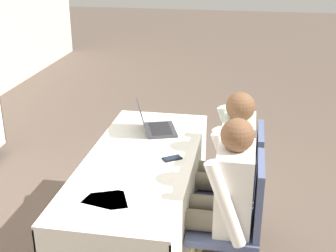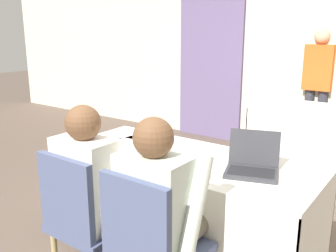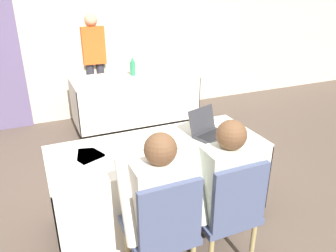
% 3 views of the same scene
% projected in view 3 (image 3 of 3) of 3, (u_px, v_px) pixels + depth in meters
% --- Properties ---
extents(ground_plane, '(24.00, 24.00, 0.00)m').
position_uv_depth(ground_plane, '(159.00, 219.00, 2.98)').
color(ground_plane, brown).
extents(wall_back, '(12.00, 0.06, 2.70)m').
position_uv_depth(wall_back, '(86.00, 30.00, 4.85)').
color(wall_back, beige).
rests_on(wall_back, ground_plane).
extents(conference_table_near, '(1.76, 0.73, 0.75)m').
position_uv_depth(conference_table_near, '(159.00, 165.00, 2.75)').
color(conference_table_near, white).
rests_on(conference_table_near, ground_plane).
extents(conference_table_far, '(1.76, 0.73, 0.75)m').
position_uv_depth(conference_table_far, '(135.00, 89.00, 4.76)').
color(conference_table_far, white).
rests_on(conference_table_far, ground_plane).
extents(laptop, '(0.38, 0.37, 0.23)m').
position_uv_depth(laptop, '(210.00, 131.00, 2.83)').
color(laptop, '#333338').
rests_on(laptop, conference_table_near).
extents(cell_phone, '(0.13, 0.14, 0.01)m').
position_uv_depth(cell_phone, '(172.00, 156.00, 2.50)').
color(cell_phone, black).
rests_on(cell_phone, conference_table_near).
extents(paper_beside_laptop, '(0.31, 0.35, 0.00)m').
position_uv_depth(paper_beside_laptop, '(85.00, 154.00, 2.54)').
color(paper_beside_laptop, white).
rests_on(paper_beside_laptop, conference_table_near).
extents(paper_centre_table, '(0.27, 0.33, 0.00)m').
position_uv_depth(paper_centre_table, '(91.00, 156.00, 2.51)').
color(paper_centre_table, white).
rests_on(paper_centre_table, conference_table_near).
extents(water_bottle, '(0.08, 0.08, 0.28)m').
position_uv_depth(water_bottle, '(133.00, 67.00, 4.70)').
color(water_bottle, '#288456').
rests_on(water_bottle, conference_table_far).
extents(chair_near_left, '(0.44, 0.44, 0.92)m').
position_uv_depth(chair_near_left, '(163.00, 229.00, 2.12)').
color(chair_near_left, tan).
rests_on(chair_near_left, ground_plane).
extents(chair_near_right, '(0.44, 0.44, 0.92)m').
position_uv_depth(chair_near_right, '(227.00, 209.00, 2.30)').
color(chair_near_right, tan).
rests_on(chair_near_right, ground_plane).
extents(person_checkered_shirt, '(0.50, 0.52, 1.18)m').
position_uv_depth(person_checkered_shirt, '(156.00, 199.00, 2.14)').
color(person_checkered_shirt, '#665B4C').
rests_on(person_checkered_shirt, ground_plane).
extents(person_white_shirt, '(0.50, 0.52, 1.18)m').
position_uv_depth(person_white_shirt, '(221.00, 183.00, 2.32)').
color(person_white_shirt, '#665B4C').
rests_on(person_white_shirt, ground_plane).
extents(person_red_shirt, '(0.34, 0.20, 1.59)m').
position_uv_depth(person_red_shirt, '(94.00, 59.00, 5.03)').
color(person_red_shirt, '#33333D').
rests_on(person_red_shirt, ground_plane).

